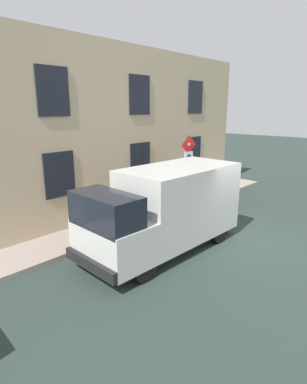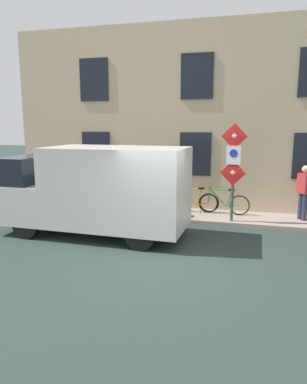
{
  "view_description": "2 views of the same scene",
  "coord_description": "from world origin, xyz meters",
  "views": [
    {
      "loc": [
        -4.36,
        9.07,
        4.21
      ],
      "look_at": [
        2.9,
        1.22,
        1.34
      ],
      "focal_mm": 29.36,
      "sensor_mm": 36.0,
      "label": 1
    },
    {
      "loc": [
        -7.62,
        -1.77,
        3.09
      ],
      "look_at": [
        2.62,
        0.94,
        1.08
      ],
      "focal_mm": 33.21,
      "sensor_mm": 36.0,
      "label": 2
    }
  ],
  "objects": [
    {
      "name": "ground_plane",
      "position": [
        0.0,
        0.0,
        0.0
      ],
      "size": [
        80.0,
        80.0,
        0.0
      ],
      "primitive_type": "plane",
      "color": "#293732"
    },
    {
      "name": "sidewalk_slab",
      "position": [
        3.96,
        0.0,
        0.07
      ],
      "size": [
        1.67,
        15.63,
        0.14
      ],
      "primitive_type": "cube",
      "color": "gray",
      "rests_on": "ground_plane"
    },
    {
      "name": "building_facade",
      "position": [
        5.14,
        0.0,
        3.27
      ],
      "size": [
        0.75,
        13.63,
        6.53
      ],
      "color": "#C5AE8B",
      "rests_on": "ground_plane"
    },
    {
      "name": "sign_post_stacked",
      "position": [
        3.33,
        -1.36,
        1.98
      ],
      "size": [
        0.19,
        0.55,
        2.88
      ],
      "color": "#474C47",
      "rests_on": "sidewalk_slab"
    },
    {
      "name": "delivery_van",
      "position": [
        1.42,
        2.26,
        1.33
      ],
      "size": [
        2.16,
        5.39,
        2.5
      ],
      "rotation": [
        0.0,
        0.0,
        1.54
      ],
      "color": "silver",
      "rests_on": "ground_plane"
    },
    {
      "name": "bicycle_green",
      "position": [
        4.24,
        -1.06,
        0.51
      ],
      "size": [
        0.46,
        1.72,
        0.89
      ],
      "rotation": [
        0.0,
        0.0,
        1.49
      ],
      "color": "black",
      "rests_on": "sidewalk_slab"
    },
    {
      "name": "bicycle_orange",
      "position": [
        4.24,
        -0.05,
        0.51
      ],
      "size": [
        0.46,
        1.72,
        0.89
      ],
      "rotation": [
        0.0,
        0.0,
        1.65
      ],
      "color": "black",
      "rests_on": "sidewalk_slab"
    },
    {
      "name": "pedestrian",
      "position": [
        4.1,
        -3.53,
        1.07
      ],
      "size": [
        0.48,
        0.43,
        1.72
      ],
      "rotation": [
        0.0,
        0.0,
        2.11
      ],
      "color": "#262B47",
      "rests_on": "sidewalk_slab"
    },
    {
      "name": "litter_bin",
      "position": [
        3.47,
        0.75,
        0.59
      ],
      "size": [
        0.44,
        0.44,
        0.9
      ],
      "primitive_type": "cylinder",
      "color": "#2D5133",
      "rests_on": "sidewalk_slab"
    }
  ]
}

